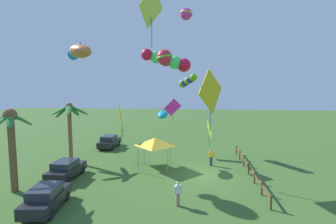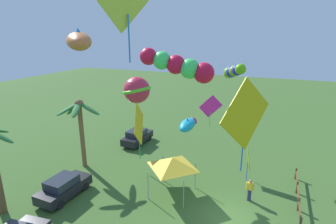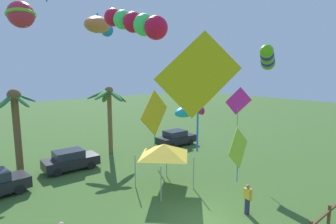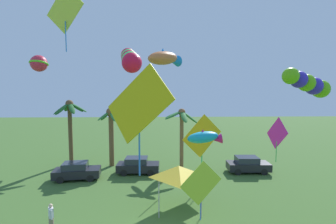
% 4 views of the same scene
% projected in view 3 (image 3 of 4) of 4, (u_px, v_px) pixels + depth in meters
% --- Properties ---
extents(palm_tree_0, '(2.88, 2.87, 6.04)m').
position_uv_depth(palm_tree_0, '(16.00, 114.00, 19.66)').
color(palm_tree_0, brown).
rests_on(palm_tree_0, ground).
extents(palm_tree_1, '(3.56, 3.53, 5.97)m').
position_uv_depth(palm_tree_1, '(109.00, 103.00, 23.62)').
color(palm_tree_1, brown).
rests_on(palm_tree_1, ground).
extents(parked_car_0, '(3.96, 1.85, 1.51)m').
position_uv_depth(parked_car_0, '(70.00, 160.00, 20.21)').
color(parked_car_0, black).
rests_on(parked_car_0, ground).
extents(parked_car_1, '(3.95, 1.83, 1.51)m').
position_uv_depth(parked_car_1, '(176.00, 138.00, 26.80)').
color(parked_car_1, black).
rests_on(parked_car_1, ground).
extents(spectator_1, '(0.26, 0.55, 1.59)m').
position_uv_depth(spectator_1, '(247.00, 199.00, 13.97)').
color(spectator_1, '#2D3351').
rests_on(spectator_1, ground).
extents(festival_tent, '(2.86, 2.86, 2.85)m').
position_uv_depth(festival_tent, '(164.00, 150.00, 16.85)').
color(festival_tent, '#9E9EA3').
rests_on(festival_tent, ground).
extents(kite_diamond_2, '(0.36, 1.99, 2.81)m').
position_uv_depth(kite_diamond_2, '(238.00, 102.00, 19.38)').
color(kite_diamond_2, '#EA27AC').
extents(kite_diamond_4, '(1.95, 0.46, 2.72)m').
position_uv_depth(kite_diamond_4, '(238.00, 148.00, 13.33)').
color(kite_diamond_4, '#ABD42A').
extents(kite_ball_5, '(1.10, 1.10, 0.90)m').
position_uv_depth(kite_ball_5, '(21.00, 15.00, 9.43)').
color(kite_ball_5, red).
extents(kite_fish_6, '(2.27, 1.06, 1.00)m').
position_uv_depth(kite_fish_6, '(189.00, 111.00, 17.09)').
color(kite_fish_6, '#139AC7').
extents(kite_diamond_7, '(3.12, 2.04, 5.05)m').
position_uv_depth(kite_diamond_7, '(198.00, 75.00, 11.11)').
color(kite_diamond_7, '#CFBB0C').
extents(kite_fish_8, '(3.62, 3.52, 1.62)m').
position_uv_depth(kite_fish_8, '(99.00, 25.00, 20.06)').
color(kite_fish_8, '#C76A35').
extents(kite_tube_9, '(3.32, 2.16, 1.56)m').
position_uv_depth(kite_tube_9, '(267.00, 58.00, 18.21)').
color(kite_tube_9, '#5EB412').
extents(kite_diamond_10, '(3.33, 1.07, 4.82)m').
position_uv_depth(kite_diamond_10, '(155.00, 114.00, 20.87)').
color(kite_diamond_10, gold).
extents(kite_tube_11, '(1.52, 3.78, 1.75)m').
position_uv_depth(kite_tube_11, '(136.00, 23.00, 12.78)').
color(kite_tube_11, red).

